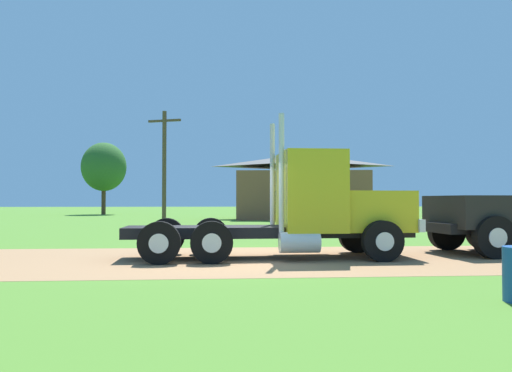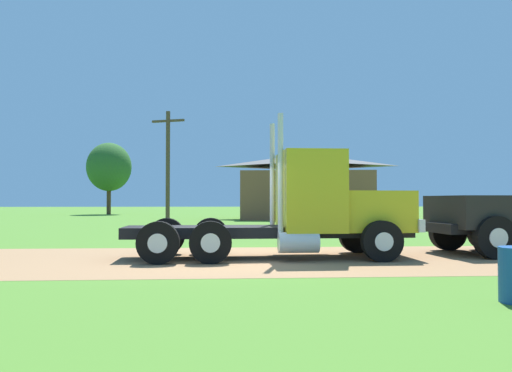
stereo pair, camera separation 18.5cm
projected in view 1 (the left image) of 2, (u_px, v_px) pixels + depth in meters
The scene contains 6 objects.
ground_plane at pixel (223, 260), 13.15m from camera, with size 200.00×200.00×0.00m, color #4A7B28.
dirt_track at pixel (223, 259), 13.15m from camera, with size 120.00×6.48×0.01m, color #9E744D.
truck_foreground_white at pixel (310, 210), 13.64m from camera, with size 7.68×2.69×3.72m.
shed_building at pixel (302, 188), 41.00m from camera, with size 11.41×8.63×5.25m.
utility_pole_near at pixel (164, 164), 31.67m from camera, with size 2.10×0.93×7.08m.
tree_mid at pixel (104, 167), 53.58m from camera, with size 4.65×4.65×7.58m.
Camera 1 is at (-0.19, -13.22, 1.55)m, focal length 35.70 mm.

